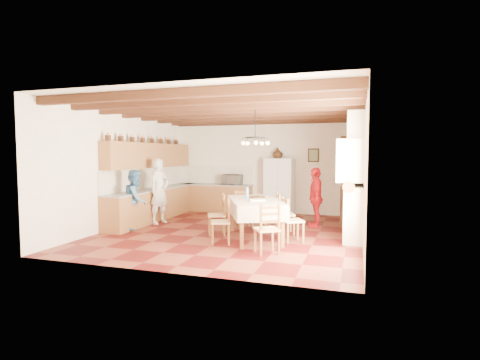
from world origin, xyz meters
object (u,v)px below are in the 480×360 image
object	(u,v)px
chair_left_far	(216,214)
chair_end_far	(244,209)
microwave	(232,180)
refrigerator	(280,186)
dining_table	(255,203)
chair_end_near	(267,228)
person_man	(159,191)
person_woman_red	(316,197)
hutch	(353,180)
chair_left_near	(221,221)
person_woman_blue	(136,200)
chair_right_near	(293,220)
chair_right_far	(285,213)

from	to	relation	value
chair_left_far	chair_end_far	world-z (taller)	same
microwave	refrigerator	bearing A→B (deg)	6.51
dining_table	microwave	size ratio (longest dim) A/B	3.81
chair_end_near	person_man	size ratio (longest dim) A/B	0.54
chair_end_near	chair_end_far	xyz separation A→B (m)	(-1.14, 2.23, 0.00)
person_man	person_woman_red	xyz separation A→B (m)	(4.11, 0.74, -0.11)
chair_left_far	microwave	world-z (taller)	microwave
hutch	chair_left_near	bearing A→B (deg)	-124.29
refrigerator	microwave	bearing A→B (deg)	-171.79
chair_left_far	chair_end_near	distance (m)	1.97
chair_left_near	chair_end_near	bearing A→B (deg)	46.36
hutch	person_man	bearing A→B (deg)	-157.57
person_woman_blue	microwave	size ratio (longest dim) A/B	2.53
person_woman_red	chair_right_near	bearing A→B (deg)	-20.75
hutch	dining_table	world-z (taller)	hutch
person_woman_red	dining_table	bearing A→B (deg)	-45.24
chair_left_near	person_woman_blue	xyz separation A→B (m)	(-2.56, 0.76, 0.27)
refrigerator	microwave	xyz separation A→B (m)	(-1.55, -0.10, 0.19)
dining_table	person_woman_red	distance (m)	2.07
hutch	chair_end_near	distance (m)	4.12
refrigerator	person_woman_red	distance (m)	2.23
person_woman_blue	person_woman_red	xyz separation A→B (m)	(4.27, 1.62, 0.03)
chair_right_far	person_man	distance (m)	3.54
dining_table	chair_left_far	size ratio (longest dim) A/B	2.35
hutch	person_woman_red	size ratio (longest dim) A/B	1.52
hutch	chair_right_near	size ratio (longest dim) A/B	2.45
refrigerator	chair_left_far	world-z (taller)	refrigerator
refrigerator	chair_end_far	world-z (taller)	refrigerator
chair_right_near	person_woman_blue	distance (m)	4.00
person_woman_blue	dining_table	bearing A→B (deg)	-107.71
chair_right_near	person_woman_red	size ratio (longest dim) A/B	0.62
hutch	chair_left_near	distance (m)	4.27
chair_end_far	person_woman_red	distance (m)	1.87
chair_right_far	person_woman_blue	size ratio (longest dim) A/B	0.64
chair_end_near	chair_end_far	world-z (taller)	same
chair_left_near	microwave	bearing A→B (deg)	174.71
hutch	chair_end_near	size ratio (longest dim) A/B	2.45
refrigerator	person_woman_blue	xyz separation A→B (m)	(-2.98, -3.44, -0.13)
chair_left_near	person_man	world-z (taller)	person_man
dining_table	chair_right_near	distance (m)	0.92
chair_end_far	person_woman_red	xyz separation A→B (m)	(1.74, 0.63, 0.30)
refrigerator	person_woman_blue	world-z (taller)	refrigerator
person_man	chair_end_near	bearing A→B (deg)	-107.76
refrigerator	chair_left_far	xyz separation A→B (m)	(-0.82, -3.41, -0.40)
chair_left_near	chair_left_far	size ratio (longest dim) A/B	1.00
chair_right_near	chair_end_near	distance (m)	1.13
chair_left_near	microwave	distance (m)	4.29
chair_end_far	person_man	distance (m)	2.41
person_man	chair_right_near	bearing A→B (deg)	-91.73
chair_left_far	person_woman_red	bearing A→B (deg)	102.30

